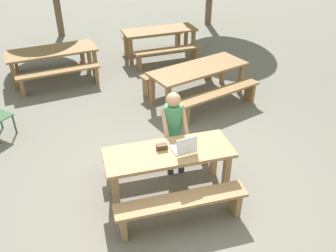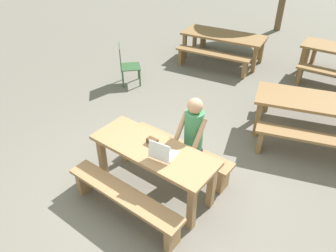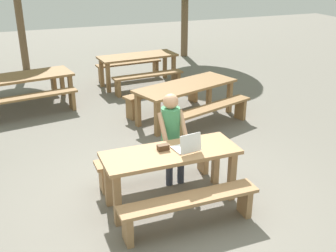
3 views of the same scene
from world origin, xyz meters
name	(u,v)px [view 2 (image 2 of 3)]	position (x,y,z in m)	size (l,w,h in m)	color
ground_plane	(155,189)	(0.00, 0.00, 0.00)	(30.00, 30.00, 0.00)	slate
picnic_table_front	(153,156)	(0.00, 0.00, 0.64)	(1.79, 0.67, 0.77)	#9E754C
bench_near	(124,199)	(0.00, -0.61, 0.33)	(1.77, 0.30, 0.43)	#9E754C
bench_far	(179,151)	(0.00, 0.61, 0.33)	(1.77, 0.30, 0.43)	#9E754C
laptop	(162,153)	(0.20, -0.06, 0.83)	(0.34, 0.32, 0.26)	white
small_pouch	(152,141)	(-0.08, 0.08, 0.81)	(0.15, 0.09, 0.07)	#4C331E
person_seated	(192,135)	(0.24, 0.58, 0.77)	(0.38, 0.39, 1.33)	#333847
plastic_chair	(126,64)	(-2.65, 2.25, 0.47)	(0.62, 0.62, 0.91)	#335933
picnic_table_rear	(321,106)	(1.42, 2.73, 0.63)	(2.29, 1.44, 0.73)	olive
bench_rear_south	(318,143)	(1.64, 2.06, 0.36)	(1.93, 0.89, 0.47)	olive
bench_rear_north	(315,100)	(1.20, 3.41, 0.36)	(1.93, 0.89, 0.47)	olive
picnic_table_distant	(223,38)	(-1.57, 4.73, 0.61)	(2.18, 1.17, 0.70)	olive
bench_distant_south	(212,57)	(-1.46, 4.04, 0.35)	(1.89, 0.59, 0.45)	olive
bench_distant_north	(231,39)	(-1.69, 5.43, 0.35)	(1.89, 0.59, 0.45)	olive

